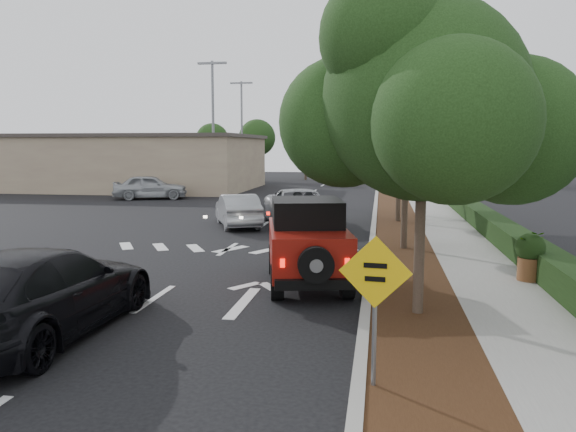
% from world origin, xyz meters
% --- Properties ---
extents(ground, '(120.00, 120.00, 0.00)m').
position_xyz_m(ground, '(0.00, 0.00, 0.00)').
color(ground, black).
rests_on(ground, ground).
extents(curb, '(0.20, 70.00, 0.15)m').
position_xyz_m(curb, '(4.60, 12.00, 0.07)').
color(curb, '#9E9B93').
rests_on(curb, ground).
extents(planting_strip, '(1.80, 70.00, 0.12)m').
position_xyz_m(planting_strip, '(5.60, 12.00, 0.06)').
color(planting_strip, black).
rests_on(planting_strip, ground).
extents(sidewalk, '(2.00, 70.00, 0.12)m').
position_xyz_m(sidewalk, '(7.50, 12.00, 0.06)').
color(sidewalk, gray).
rests_on(sidewalk, ground).
extents(hedge, '(0.80, 70.00, 0.80)m').
position_xyz_m(hedge, '(8.90, 12.00, 0.40)').
color(hedge, black).
rests_on(hedge, ground).
extents(commercial_building, '(22.00, 12.00, 4.00)m').
position_xyz_m(commercial_building, '(-16.00, 30.00, 2.00)').
color(commercial_building, gray).
rests_on(commercial_building, ground).
extents(transmission_tower, '(7.00, 4.00, 28.00)m').
position_xyz_m(transmission_tower, '(6.00, 48.00, 0.00)').
color(transmission_tower, slate).
rests_on(transmission_tower, ground).
extents(street_tree_near, '(3.80, 3.80, 5.92)m').
position_xyz_m(street_tree_near, '(5.60, -0.50, 0.00)').
color(street_tree_near, black).
rests_on(street_tree_near, ground).
extents(street_tree_mid, '(3.20, 3.20, 5.32)m').
position_xyz_m(street_tree_mid, '(5.60, 6.50, 0.00)').
color(street_tree_mid, black).
rests_on(street_tree_mid, ground).
extents(street_tree_far, '(3.40, 3.40, 5.62)m').
position_xyz_m(street_tree_far, '(5.60, 13.00, 0.00)').
color(street_tree_far, black).
rests_on(street_tree_far, ground).
extents(light_pole_a, '(2.00, 0.22, 9.00)m').
position_xyz_m(light_pole_a, '(-6.50, 26.00, 0.00)').
color(light_pole_a, slate).
rests_on(light_pole_a, ground).
extents(light_pole_b, '(2.00, 0.22, 9.00)m').
position_xyz_m(light_pole_b, '(-7.50, 38.00, 0.00)').
color(light_pole_b, slate).
rests_on(light_pole_b, ground).
extents(red_jeep, '(2.49, 4.17, 2.05)m').
position_xyz_m(red_jeep, '(3.11, 1.93, 1.04)').
color(red_jeep, black).
rests_on(red_jeep, ground).
extents(silver_suv_ahead, '(4.10, 6.07, 1.55)m').
position_xyz_m(silver_suv_ahead, '(1.57, 11.40, 0.77)').
color(silver_suv_ahead, '#96989D').
rests_on(silver_suv_ahead, ground).
extents(black_suv_oncoming, '(2.26, 5.46, 1.58)m').
position_xyz_m(black_suv_oncoming, '(-1.00, -2.59, 0.79)').
color(black_suv_oncoming, black).
rests_on(black_suv_oncoming, ground).
extents(silver_sedan_oncoming, '(2.91, 4.32, 1.35)m').
position_xyz_m(silver_sedan_oncoming, '(-1.00, 11.19, 0.67)').
color(silver_sedan_oncoming, '#9FA2A6').
rests_on(silver_sedan_oncoming, ground).
extents(parked_suv, '(4.87, 3.13, 1.54)m').
position_xyz_m(parked_suv, '(-9.42, 21.93, 0.77)').
color(parked_suv, '#A5A9AD').
rests_on(parked_suv, ground).
extents(speed_hump_sign, '(0.96, 0.12, 2.05)m').
position_xyz_m(speed_hump_sign, '(4.80, -4.02, 1.42)').
color(speed_hump_sign, slate).
rests_on(speed_hump_sign, ground).
extents(terracotta_planter, '(0.69, 0.69, 1.20)m').
position_xyz_m(terracotta_planter, '(8.40, 2.61, 0.81)').
color(terracotta_planter, brown).
rests_on(terracotta_planter, ground).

